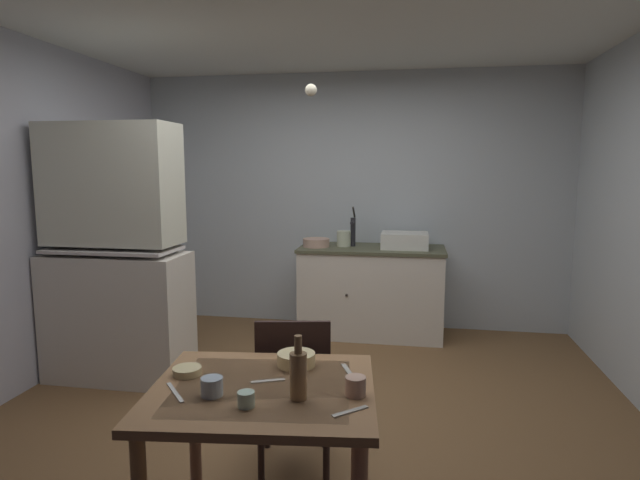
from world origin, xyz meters
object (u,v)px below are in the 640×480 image
object	(u,v)px
chair_far_side	(294,388)
glass_bottle	(298,374)
sink_basin	(405,240)
dining_table	(263,413)
hand_pump	(353,229)
mug_tall	(355,386)
mixing_bowl_counter	(316,243)
hutch_cabinet	(116,262)
serving_bowl_wide	(187,371)

from	to	relation	value
chair_far_side	glass_bottle	world-z (taller)	glass_bottle
sink_basin	dining_table	size ratio (longest dim) A/B	0.45
hand_pump	chair_far_side	xyz separation A→B (m)	(-0.04, -2.46, -0.57)
dining_table	mug_tall	distance (m)	0.41
mixing_bowl_counter	glass_bottle	size ratio (longest dim) A/B	1.02
hutch_cabinet	serving_bowl_wide	world-z (taller)	hutch_cabinet
dining_table	mixing_bowl_counter	bearing A→B (deg)	96.16
hand_pump	mixing_bowl_counter	distance (m)	0.38
serving_bowl_wide	glass_bottle	xyz separation A→B (m)	(0.52, -0.15, 0.08)
mug_tall	glass_bottle	bearing A→B (deg)	-162.17
sink_basin	glass_bottle	bearing A→B (deg)	-96.58
chair_far_side	sink_basin	bearing A→B (deg)	77.41
sink_basin	dining_table	world-z (taller)	sink_basin
hutch_cabinet	glass_bottle	size ratio (longest dim) A/B	7.76
hutch_cabinet	sink_basin	bearing A→B (deg)	33.08
glass_bottle	serving_bowl_wide	bearing A→B (deg)	164.21
hutch_cabinet	hand_pump	world-z (taller)	hutch_cabinet
glass_bottle	mixing_bowl_counter	bearing A→B (deg)	99.07
chair_far_side	glass_bottle	xyz separation A→B (m)	(0.18, -0.71, 0.38)
hand_pump	mixing_bowl_counter	world-z (taller)	hand_pump
chair_far_side	mixing_bowl_counter	bearing A→B (deg)	97.48
hutch_cabinet	serving_bowl_wide	bearing A→B (deg)	-50.84
hand_pump	mixing_bowl_counter	size ratio (longest dim) A/B	1.51
hutch_cabinet	sink_basin	size ratio (longest dim) A/B	4.45
hand_pump	hutch_cabinet	bearing A→B (deg)	-138.77
sink_basin	chair_far_side	xyz separation A→B (m)	(-0.54, -2.42, -0.47)
hutch_cabinet	mixing_bowl_counter	bearing A→B (deg)	46.02
mixing_bowl_counter	dining_table	xyz separation A→B (m)	(0.32, -2.99, -0.27)
dining_table	mug_tall	bearing A→B (deg)	-2.51
sink_basin	chair_far_side	bearing A→B (deg)	-102.59
hutch_cabinet	serving_bowl_wide	size ratio (longest dim) A/B	15.85
dining_table	glass_bottle	xyz separation A→B (m)	(0.17, -0.09, 0.21)
dining_table	serving_bowl_wide	bearing A→B (deg)	170.01
hutch_cabinet	chair_far_side	bearing A→B (deg)	-31.92
chair_far_side	mug_tall	size ratio (longest dim) A/B	10.59
serving_bowl_wide	mug_tall	distance (m)	0.74
hand_pump	mug_tall	distance (m)	3.13
serving_bowl_wide	mug_tall	xyz separation A→B (m)	(0.74, -0.08, 0.02)
hutch_cabinet	glass_bottle	distance (m)	2.49
mixing_bowl_counter	chair_far_side	xyz separation A→B (m)	(0.31, -2.37, -0.44)
hutch_cabinet	dining_table	distance (m)	2.32
hand_pump	chair_far_side	size ratio (longest dim) A/B	0.45
serving_bowl_wide	dining_table	bearing A→B (deg)	-9.99
sink_basin	glass_bottle	xyz separation A→B (m)	(-0.36, -3.12, -0.10)
mixing_bowl_counter	mug_tall	distance (m)	3.09
mixing_bowl_counter	chair_far_side	size ratio (longest dim) A/B	0.30
hand_pump	glass_bottle	size ratio (longest dim) A/B	1.55
sink_basin	glass_bottle	world-z (taller)	sink_basin
sink_basin	serving_bowl_wide	bearing A→B (deg)	-106.54
hutch_cabinet	mug_tall	distance (m)	2.60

